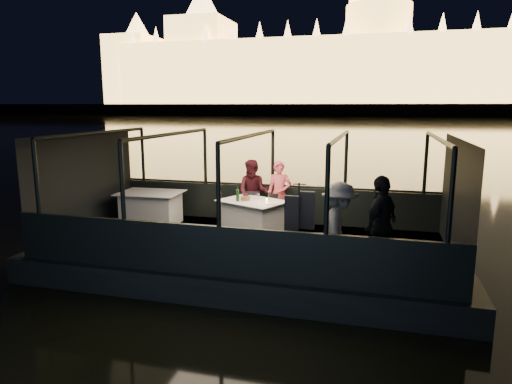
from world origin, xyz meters
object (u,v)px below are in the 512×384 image
(dining_table_aft, at_px, (151,209))
(chair_port_left, at_px, (249,209))
(person_woman_coral, at_px, (279,196))
(person_man_maroon, at_px, (253,195))
(passenger_stripe, at_px, (339,229))
(chair_port_right, at_px, (274,211))
(dining_table_central, at_px, (253,217))
(passenger_dark, at_px, (381,226))
(wine_bottle, at_px, (238,195))
(coat_stand, at_px, (298,222))

(dining_table_aft, relative_size, chair_port_left, 1.81)
(person_woman_coral, xyz_separation_m, person_man_maroon, (-0.67, 0.04, 0.00))
(passenger_stripe, bearing_deg, chair_port_right, 25.64)
(person_man_maroon, bearing_deg, dining_table_central, -73.70)
(person_man_maroon, bearing_deg, dining_table_aft, -164.21)
(dining_table_central, bearing_deg, dining_table_aft, 176.99)
(dining_table_central, distance_m, person_man_maroon, 0.88)
(dining_table_aft, distance_m, passenger_dark, 5.88)
(chair_port_right, bearing_deg, passenger_dark, -69.03)
(chair_port_left, bearing_deg, passenger_stripe, -55.10)
(dining_table_aft, distance_m, person_woman_coral, 3.20)
(passenger_dark, xyz_separation_m, wine_bottle, (-3.14, 1.74, 0.06))
(dining_table_central, xyz_separation_m, chair_port_left, (-0.23, 0.45, 0.06))
(passenger_stripe, bearing_deg, person_man_maroon, 30.71)
(chair_port_right, relative_size, person_man_maroon, 0.51)
(passenger_dark, bearing_deg, dining_table_central, -98.13)
(chair_port_left, bearing_deg, wine_bottle, -104.12)
(person_woman_coral, bearing_deg, passenger_dark, -54.98)
(person_man_maroon, distance_m, passenger_dark, 4.05)
(chair_port_right, xyz_separation_m, person_woman_coral, (0.06, 0.28, 0.30))
(dining_table_central, xyz_separation_m, person_woman_coral, (0.46, 0.73, 0.36))
(dining_table_central, height_order, wine_bottle, wine_bottle)
(passenger_stripe, bearing_deg, passenger_dark, -70.96)
(dining_table_central, height_order, person_man_maroon, person_man_maroon)
(chair_port_left, xyz_separation_m, wine_bottle, (-0.08, -0.61, 0.47))
(person_man_maroon, bearing_deg, wine_bottle, -95.00)
(person_woman_coral, xyz_separation_m, passenger_dark, (2.37, -2.64, 0.10))
(chair_port_right, bearing_deg, coat_stand, -93.40)
(coat_stand, xyz_separation_m, person_woman_coral, (-0.97, 2.89, -0.15))
(chair_port_left, bearing_deg, passenger_dark, -44.06)
(passenger_stripe, xyz_separation_m, passenger_dark, (0.69, 0.34, 0.00))
(chair_port_right, distance_m, passenger_dark, 3.41)
(person_man_maroon, distance_m, passenger_stripe, 3.82)
(dining_table_central, relative_size, passenger_dark, 0.83)
(person_woman_coral, bearing_deg, wine_bottle, -137.64)
(chair_port_left, height_order, passenger_stripe, passenger_stripe)
(coat_stand, height_order, passenger_stripe, coat_stand)
(coat_stand, bearing_deg, person_woman_coral, 108.57)
(chair_port_left, xyz_separation_m, passenger_dark, (3.06, -2.35, 0.40))
(chair_port_left, relative_size, wine_bottle, 2.51)
(dining_table_aft, bearing_deg, person_man_maroon, 14.38)
(coat_stand, relative_size, passenger_stripe, 0.96)
(coat_stand, height_order, person_woman_coral, coat_stand)
(dining_table_central, relative_size, person_man_maroon, 0.90)
(chair_port_left, relative_size, chair_port_right, 1.03)
(dining_table_central, xyz_separation_m, passenger_dark, (2.83, -1.90, 0.47))
(chair_port_left, bearing_deg, chair_port_right, -6.51)
(chair_port_left, distance_m, passenger_dark, 3.88)
(passenger_stripe, distance_m, passenger_dark, 0.77)
(coat_stand, bearing_deg, wine_bottle, 131.19)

